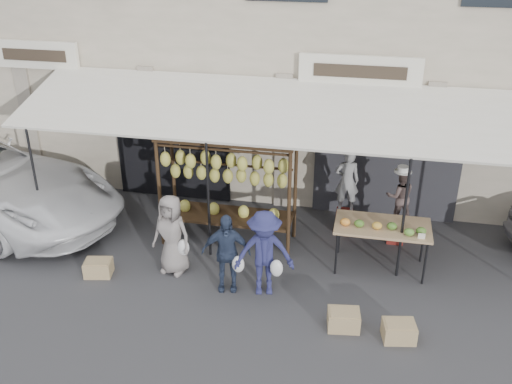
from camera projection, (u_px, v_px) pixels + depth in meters
The scene contains 15 objects.
ground_plane at pixel (248, 296), 9.80m from camera, with size 90.00×90.00×0.00m, color #2D2D30.
shophouse at pixel (305, 17), 13.91m from camera, with size 24.00×6.15×7.30m.
awning at pixel (274, 112), 10.67m from camera, with size 10.00×2.35×2.92m.
banana_rack at pixel (227, 169), 10.74m from camera, with size 2.60×0.90×2.24m.
produce_table at pixel (383, 227), 10.17m from camera, with size 1.70×0.90×1.04m.
vendor_left at pixel (347, 181), 11.33m from camera, with size 0.49×0.32×1.34m, color gray.
vendor_right at pixel (400, 196), 10.99m from camera, with size 0.54×0.42×1.11m, color brown.
customer_left at pixel (172, 235), 10.16m from camera, with size 0.74×0.48×1.52m, color gray.
customer_mid at pixel (226, 253), 9.69m from camera, with size 0.84×0.35×1.44m, color #28334C.
customer_right at pixel (264, 253), 9.55m from camera, with size 1.01×0.58×1.56m, color navy.
stool_left at pixel (344, 221), 11.72m from camera, with size 0.33×0.33×0.46m, color maroon.
stool_right at pixel (396, 231), 11.34m from camera, with size 0.32×0.32×0.45m, color maroon.
crate_near_a at pixel (344, 320), 8.98m from camera, with size 0.50×0.38×0.30m, color tan.
crate_near_b at pixel (399, 331), 8.73m from camera, with size 0.49×0.37×0.29m, color tan.
crate_far at pixel (98, 268), 10.31m from camera, with size 0.47×0.36×0.28m, color tan.
Camera 1 is at (1.79, -7.83, 5.89)m, focal length 40.00 mm.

